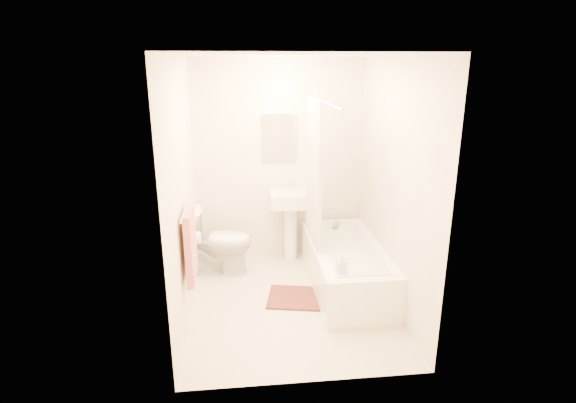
{
  "coord_description": "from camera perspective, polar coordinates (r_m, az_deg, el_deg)",
  "views": [
    {
      "loc": [
        -0.47,
        -4.03,
        2.33
      ],
      "look_at": [
        0.0,
        0.25,
        1.0
      ],
      "focal_mm": 28.0,
      "sensor_mm": 36.0,
      "label": 1
    }
  ],
  "objects": [
    {
      "name": "towel",
      "position": [
        4.12,
        -12.26,
        -5.39
      ],
      "size": [
        0.06,
        0.45,
        0.66
      ],
      "primitive_type": "cube",
      "color": "#CC7266",
      "rests_on": "towel_bar"
    },
    {
      "name": "floor",
      "position": [
        4.68,
        0.34,
        -12.69
      ],
      "size": [
        2.4,
        2.4,
        0.0
      ],
      "primitive_type": "plane",
      "color": "beige",
      "rests_on": "ground"
    },
    {
      "name": "bath_mat",
      "position": [
        4.74,
        1.48,
        -12.12
      ],
      "size": [
        0.73,
        0.6,
        0.02
      ],
      "primitive_type": "cube",
      "rotation": [
        0.0,
        0.0,
        -0.2
      ],
      "color": "#522C1B",
      "rests_on": "floor"
    },
    {
      "name": "wall_right",
      "position": [
        4.44,
        13.3,
        1.93
      ],
      "size": [
        0.02,
        2.4,
        2.4
      ],
      "primitive_type": "cube",
      "color": "beige",
      "rests_on": "ground"
    },
    {
      "name": "bathtub",
      "position": [
        4.94,
        7.33,
        -8.09
      ],
      "size": [
        0.73,
        1.68,
        0.47
      ],
      "primitive_type": null,
      "color": "white",
      "rests_on": "floor"
    },
    {
      "name": "wall_left",
      "position": [
        4.22,
        -13.23,
        1.16
      ],
      "size": [
        0.02,
        2.4,
        2.4
      ],
      "primitive_type": "cube",
      "color": "beige",
      "rests_on": "ground"
    },
    {
      "name": "toilet_paper",
      "position": [
        4.49,
        -11.74,
        -4.53
      ],
      "size": [
        0.11,
        0.12,
        0.12
      ],
      "primitive_type": "cylinder",
      "rotation": [
        0.0,
        1.57,
        0.0
      ],
      "color": "white",
      "rests_on": "wall_left"
    },
    {
      "name": "wall_back",
      "position": [
        5.38,
        -1.11,
        5.02
      ],
      "size": [
        2.0,
        0.02,
        2.4
      ],
      "primitive_type": "cube",
      "color": "beige",
      "rests_on": "ground"
    },
    {
      "name": "ceiling",
      "position": [
        4.06,
        0.4,
        18.13
      ],
      "size": [
        2.4,
        2.4,
        0.0
      ],
      "primitive_type": "plane",
      "color": "white",
      "rests_on": "ground"
    },
    {
      "name": "soap_bottle",
      "position": [
        4.19,
        6.8,
        -7.89
      ],
      "size": [
        0.1,
        0.1,
        0.19
      ],
      "primitive_type": "imported",
      "rotation": [
        0.0,
        0.0,
        0.14
      ],
      "color": "white",
      "rests_on": "bathtub"
    },
    {
      "name": "towel_bar",
      "position": [
        4.01,
        -12.97,
        -1.18
      ],
      "size": [
        0.02,
        0.6,
        0.02
      ],
      "primitive_type": "cylinder",
      "rotation": [
        1.57,
        0.0,
        0.0
      ],
      "color": "silver",
      "rests_on": "wall_left"
    },
    {
      "name": "shower_curtain",
      "position": [
        4.73,
        3.29,
        3.55
      ],
      "size": [
        0.04,
        0.8,
        1.55
      ],
      "primitive_type": "cube",
      "color": "silver",
      "rests_on": "curtain_rod"
    },
    {
      "name": "scrub_brush",
      "position": [
        5.35,
        6.09,
        -3.06
      ],
      "size": [
        0.13,
        0.21,
        0.04
      ],
      "primitive_type": "cube",
      "rotation": [
        0.0,
        0.0,
        -0.38
      ],
      "color": "#3B9A53",
      "rests_on": "bathtub"
    },
    {
      "name": "toilet",
      "position": [
        5.22,
        -8.83,
        -5.06
      ],
      "size": [
        0.81,
        0.52,
        0.75
      ],
      "primitive_type": "imported",
      "rotation": [
        0.0,
        0.0,
        1.45
      ],
      "color": "white",
      "rests_on": "floor"
    },
    {
      "name": "mirror",
      "position": [
        5.3,
        -1.11,
        8.14
      ],
      "size": [
        0.4,
        0.03,
        0.55
      ],
      "primitive_type": "cube",
      "color": "white",
      "rests_on": "wall_back"
    },
    {
      "name": "sink",
      "position": [
        5.45,
        0.35,
        -2.72
      ],
      "size": [
        0.51,
        0.42,
        0.95
      ],
      "primitive_type": null,
      "rotation": [
        0.0,
        0.0,
        -0.06
      ],
      "color": "white",
      "rests_on": "floor"
    },
    {
      "name": "curtain_rod",
      "position": [
        4.22,
        4.38,
        12.61
      ],
      "size": [
        0.03,
        1.7,
        0.03
      ],
      "primitive_type": "cylinder",
      "rotation": [
        1.57,
        0.0,
        0.0
      ],
      "color": "silver",
      "rests_on": "wall_back"
    }
  ]
}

